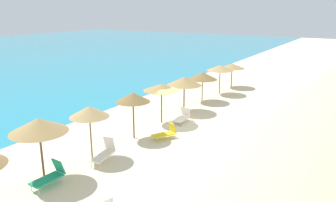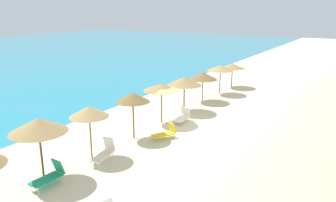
{
  "view_description": "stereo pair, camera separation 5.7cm",
  "coord_description": "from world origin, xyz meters",
  "px_view_note": "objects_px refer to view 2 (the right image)",
  "views": [
    {
      "loc": [
        -18.42,
        -10.24,
        7.57
      ],
      "look_at": [
        0.93,
        1.57,
        1.32
      ],
      "focal_mm": 35.72,
      "sensor_mm": 36.0,
      "label": 1
    },
    {
      "loc": [
        -18.39,
        -10.29,
        7.57
      ],
      "look_at": [
        0.93,
        1.57,
        1.32
      ],
      "focal_mm": 35.72,
      "sensor_mm": 36.0,
      "label": 2
    }
  ],
  "objects_px": {
    "beach_umbrella_8": "(232,66)",
    "cooler_box": "(105,200)",
    "beach_umbrella_4": "(161,87)",
    "lounge_chair_2": "(50,175)",
    "beach_umbrella_6": "(203,76)",
    "beach_umbrella_5": "(184,81)",
    "beach_umbrella_3": "(133,97)",
    "lounge_chair_3": "(166,133)",
    "beach_umbrella_2": "(89,112)",
    "lounge_chair_1": "(182,117)",
    "beach_umbrella_1": "(38,125)",
    "lounge_chair_0": "(104,152)",
    "beach_umbrella_7": "(220,68)"
  },
  "relations": [
    {
      "from": "beach_umbrella_8",
      "to": "cooler_box",
      "type": "bearing_deg",
      "value": -171.61
    },
    {
      "from": "beach_umbrella_4",
      "to": "lounge_chair_2",
      "type": "height_order",
      "value": "beach_umbrella_4"
    },
    {
      "from": "beach_umbrella_6",
      "to": "beach_umbrella_5",
      "type": "bearing_deg",
      "value": -178.3
    },
    {
      "from": "cooler_box",
      "to": "beach_umbrella_3",
      "type": "bearing_deg",
      "value": 27.88
    },
    {
      "from": "beach_umbrella_5",
      "to": "lounge_chair_3",
      "type": "xyz_separation_m",
      "value": [
        -5.39,
        -1.71,
        -2.0
      ]
    },
    {
      "from": "beach_umbrella_2",
      "to": "cooler_box",
      "type": "xyz_separation_m",
      "value": [
        -2.87,
        -3.5,
        -2.39
      ]
    },
    {
      "from": "beach_umbrella_6",
      "to": "lounge_chair_1",
      "type": "distance_m",
      "value": 6.0
    },
    {
      "from": "beach_umbrella_5",
      "to": "lounge_chair_2",
      "type": "relative_size",
      "value": 1.74
    },
    {
      "from": "beach_umbrella_8",
      "to": "lounge_chair_3",
      "type": "height_order",
      "value": "beach_umbrella_8"
    },
    {
      "from": "lounge_chair_2",
      "to": "beach_umbrella_1",
      "type": "bearing_deg",
      "value": -9.77
    },
    {
      "from": "lounge_chair_1",
      "to": "lounge_chair_2",
      "type": "bearing_deg",
      "value": 81.93
    },
    {
      "from": "beach_umbrella_3",
      "to": "cooler_box",
      "type": "bearing_deg",
      "value": -152.12
    },
    {
      "from": "beach_umbrella_1",
      "to": "beach_umbrella_8",
      "type": "relative_size",
      "value": 1.19
    },
    {
      "from": "beach_umbrella_8",
      "to": "lounge_chair_3",
      "type": "bearing_deg",
      "value": -173.75
    },
    {
      "from": "cooler_box",
      "to": "beach_umbrella_4",
      "type": "bearing_deg",
      "value": 19.69
    },
    {
      "from": "beach_umbrella_6",
      "to": "beach_umbrella_8",
      "type": "xyz_separation_m",
      "value": [
        6.4,
        -0.15,
        -0.07
      ]
    },
    {
      "from": "beach_umbrella_1",
      "to": "lounge_chair_0",
      "type": "xyz_separation_m",
      "value": [
        2.95,
        -1.03,
        -2.17
      ]
    },
    {
      "from": "beach_umbrella_6",
      "to": "beach_umbrella_1",
      "type": "bearing_deg",
      "value": 179.17
    },
    {
      "from": "lounge_chair_3",
      "to": "beach_umbrella_5",
      "type": "bearing_deg",
      "value": -45.24
    },
    {
      "from": "cooler_box",
      "to": "beach_umbrella_5",
      "type": "bearing_deg",
      "value": 14.88
    },
    {
      "from": "beach_umbrella_5",
      "to": "beach_umbrella_4",
      "type": "bearing_deg",
      "value": 178.74
    },
    {
      "from": "beach_umbrella_7",
      "to": "cooler_box",
      "type": "relative_size",
      "value": 5.46
    },
    {
      "from": "beach_umbrella_2",
      "to": "lounge_chair_0",
      "type": "relative_size",
      "value": 1.68
    },
    {
      "from": "lounge_chair_1",
      "to": "cooler_box",
      "type": "relative_size",
      "value": 3.32
    },
    {
      "from": "beach_umbrella_4",
      "to": "cooler_box",
      "type": "height_order",
      "value": "beach_umbrella_4"
    },
    {
      "from": "beach_umbrella_6",
      "to": "cooler_box",
      "type": "xyz_separation_m",
      "value": [
        -16.01,
        -3.46,
        -2.05
      ]
    },
    {
      "from": "beach_umbrella_2",
      "to": "beach_umbrella_5",
      "type": "xyz_separation_m",
      "value": [
        9.76,
        -0.14,
        -0.18
      ]
    },
    {
      "from": "beach_umbrella_8",
      "to": "lounge_chair_3",
      "type": "distance_m",
      "value": 15.35
    },
    {
      "from": "beach_umbrella_1",
      "to": "cooler_box",
      "type": "xyz_separation_m",
      "value": [
        0.03,
        -3.69,
        -2.5
      ]
    },
    {
      "from": "lounge_chair_1",
      "to": "beach_umbrella_2",
      "type": "bearing_deg",
      "value": 76.96
    },
    {
      "from": "beach_umbrella_2",
      "to": "lounge_chair_3",
      "type": "xyz_separation_m",
      "value": [
        4.37,
        -1.86,
        -2.18
      ]
    },
    {
      "from": "beach_umbrella_1",
      "to": "beach_umbrella_5",
      "type": "height_order",
      "value": "beach_umbrella_1"
    },
    {
      "from": "beach_umbrella_7",
      "to": "lounge_chair_3",
      "type": "bearing_deg",
      "value": -172.37
    },
    {
      "from": "lounge_chair_3",
      "to": "beach_umbrella_3",
      "type": "bearing_deg",
      "value": 56.79
    },
    {
      "from": "beach_umbrella_1",
      "to": "lounge_chair_3",
      "type": "height_order",
      "value": "beach_umbrella_1"
    },
    {
      "from": "beach_umbrella_4",
      "to": "lounge_chair_0",
      "type": "xyz_separation_m",
      "value": [
        -6.65,
        -0.77,
        -2.02
      ]
    },
    {
      "from": "beach_umbrella_5",
      "to": "lounge_chair_0",
      "type": "relative_size",
      "value": 1.59
    },
    {
      "from": "beach_umbrella_7",
      "to": "beach_umbrella_3",
      "type": "bearing_deg",
      "value": 179.67
    },
    {
      "from": "beach_umbrella_7",
      "to": "beach_umbrella_8",
      "type": "bearing_deg",
      "value": 0.98
    },
    {
      "from": "beach_umbrella_3",
      "to": "cooler_box",
      "type": "distance_m",
      "value": 7.5
    },
    {
      "from": "beach_umbrella_4",
      "to": "beach_umbrella_6",
      "type": "relative_size",
      "value": 1.08
    },
    {
      "from": "beach_umbrella_1",
      "to": "lounge_chair_0",
      "type": "relative_size",
      "value": 1.76
    },
    {
      "from": "beach_umbrella_1",
      "to": "cooler_box",
      "type": "height_order",
      "value": "beach_umbrella_1"
    },
    {
      "from": "beach_umbrella_3",
      "to": "beach_umbrella_8",
      "type": "relative_size",
      "value": 1.14
    },
    {
      "from": "beach_umbrella_1",
      "to": "lounge_chair_3",
      "type": "distance_m",
      "value": 7.89
    },
    {
      "from": "beach_umbrella_1",
      "to": "lounge_chair_2",
      "type": "relative_size",
      "value": 1.92
    },
    {
      "from": "beach_umbrella_5",
      "to": "beach_umbrella_7",
      "type": "relative_size",
      "value": 1.01
    },
    {
      "from": "beach_umbrella_6",
      "to": "beach_umbrella_8",
      "type": "height_order",
      "value": "beach_umbrella_6"
    },
    {
      "from": "beach_umbrella_3",
      "to": "lounge_chair_2",
      "type": "relative_size",
      "value": 1.83
    },
    {
      "from": "lounge_chair_2",
      "to": "lounge_chair_3",
      "type": "distance_m",
      "value": 7.55
    }
  ]
}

